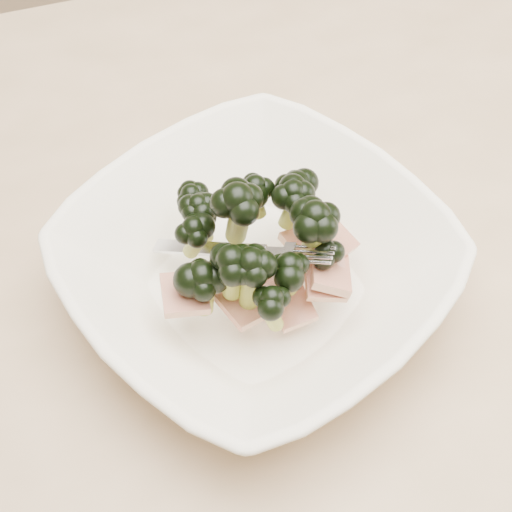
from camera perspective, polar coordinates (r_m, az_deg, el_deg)
name	(u,v)px	position (r m, az deg, el deg)	size (l,w,h in m)	color
ground	(308,476)	(1.33, 4.18, -17.15)	(4.00, 4.00, 0.00)	tan
dining_table	(345,265)	(0.75, 7.13, -0.74)	(1.20, 0.80, 0.75)	tan
broccoli_dish	(256,263)	(0.57, 0.00, -0.58)	(0.39, 0.39, 0.13)	white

